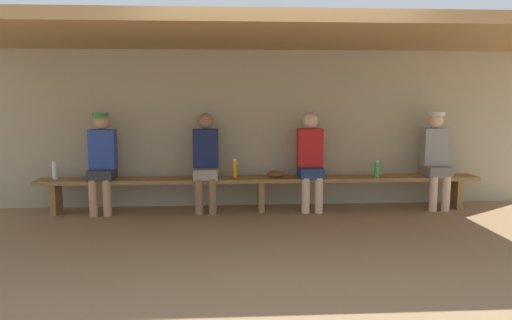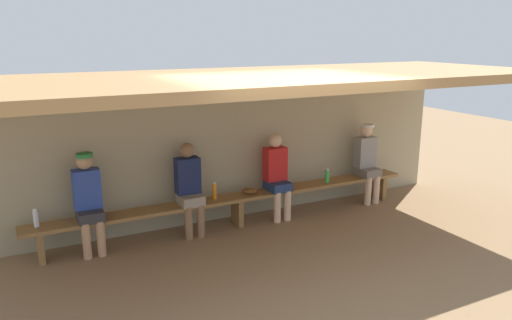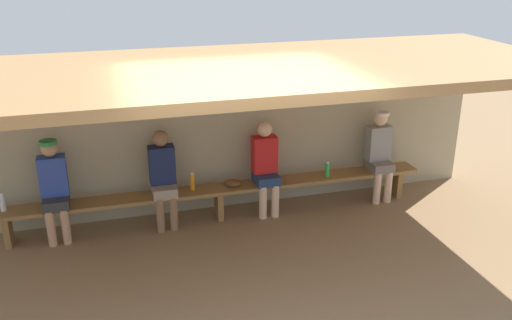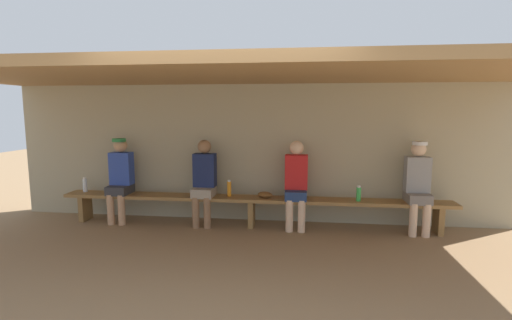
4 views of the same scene
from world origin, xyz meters
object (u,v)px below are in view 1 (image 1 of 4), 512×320
(water_bottle_green, at_px, (235,169))
(water_bottle_orange, at_px, (55,171))
(player_rightmost, at_px, (102,158))
(water_bottle_blue, at_px, (377,169))
(baseball_glove_tan, at_px, (276,174))
(player_with_sunglasses, at_px, (310,158))
(player_middle, at_px, (206,158))
(bench, at_px, (261,183))
(player_in_blue, at_px, (436,155))

(water_bottle_green, xyz_separation_m, water_bottle_orange, (-2.41, 0.01, -0.01))
(player_rightmost, distance_m, water_bottle_blue, 3.73)
(player_rightmost, relative_size, water_bottle_blue, 5.90)
(water_bottle_green, bearing_deg, baseball_glove_tan, -2.30)
(player_with_sunglasses, bearing_deg, player_middle, 180.00)
(bench, xyz_separation_m, player_with_sunglasses, (0.68, 0.00, 0.34))
(player_rightmost, bearing_deg, player_with_sunglasses, -0.01)
(water_bottle_green, bearing_deg, player_rightmost, -179.17)
(player_rightmost, distance_m, water_bottle_green, 1.78)
(water_bottle_orange, bearing_deg, player_with_sunglasses, -0.66)
(player_with_sunglasses, bearing_deg, bench, -179.74)
(player_rightmost, height_order, water_bottle_orange, player_rightmost)
(baseball_glove_tan, bearing_deg, player_with_sunglasses, -158.29)
(bench, distance_m, water_bottle_blue, 1.61)
(bench, relative_size, player_in_blue, 4.46)
(player_with_sunglasses, xyz_separation_m, water_bottle_green, (-1.03, 0.03, -0.15))
(bench, xyz_separation_m, water_bottle_orange, (-2.76, 0.04, 0.19))
(player_middle, height_order, baseball_glove_tan, player_middle)
(player_rightmost, xyz_separation_m, water_bottle_blue, (3.72, -0.04, -0.18))
(player_rightmost, relative_size, water_bottle_orange, 5.61)
(player_rightmost, distance_m, baseball_glove_tan, 2.34)
(player_rightmost, relative_size, baseball_glove_tan, 5.60)
(baseball_glove_tan, bearing_deg, player_rightmost, 22.22)
(player_in_blue, distance_m, water_bottle_green, 2.80)
(player_in_blue, distance_m, player_middle, 3.18)
(player_in_blue, bearing_deg, water_bottle_orange, 179.57)
(water_bottle_orange, xyz_separation_m, water_bottle_blue, (4.36, -0.08, -0.01))
(water_bottle_orange, bearing_deg, player_rightmost, -3.51)
(player_rightmost, bearing_deg, player_middle, -0.02)
(player_with_sunglasses, bearing_deg, water_bottle_orange, 179.34)
(player_with_sunglasses, relative_size, water_bottle_blue, 5.86)
(bench, bearing_deg, baseball_glove_tan, 1.82)
(player_rightmost, relative_size, player_with_sunglasses, 1.01)
(water_bottle_blue, bearing_deg, player_middle, 179.05)
(water_bottle_green, height_order, water_bottle_blue, water_bottle_green)
(player_in_blue, bearing_deg, water_bottle_blue, -177.32)
(bench, bearing_deg, player_middle, 179.76)
(player_middle, height_order, water_bottle_orange, player_middle)
(player_with_sunglasses, distance_m, baseball_glove_tan, 0.52)
(bench, relative_size, player_with_sunglasses, 4.49)
(water_bottle_green, bearing_deg, water_bottle_blue, -1.90)
(player_middle, bearing_deg, water_bottle_green, 3.83)
(bench, relative_size, water_bottle_orange, 25.01)
(water_bottle_blue, bearing_deg, player_rightmost, 179.40)
(player_in_blue, xyz_separation_m, player_with_sunglasses, (-1.76, -0.00, -0.02))
(water_bottle_blue, bearing_deg, player_with_sunglasses, 177.59)
(player_rightmost, height_order, player_in_blue, same)
(baseball_glove_tan, bearing_deg, player_in_blue, -157.93)
(player_with_sunglasses, distance_m, water_bottle_blue, 0.93)
(player_rightmost, bearing_deg, water_bottle_orange, 176.49)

